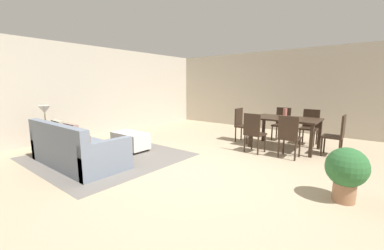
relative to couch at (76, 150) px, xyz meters
The scene contains 17 objects.
ground_plane 2.47m from the couch, 28.35° to the left, with size 10.80×10.80×0.00m, color tan.
wall_back 6.62m from the couch, 70.70° to the left, with size 9.00×0.12×2.70m, color #BCB2A0.
wall_left 3.06m from the couch, 144.57° to the left, with size 0.12×11.00×2.70m, color #BCB2A0.
area_rug 0.74m from the couch, 90.48° to the left, with size 3.00×2.80×0.01m, color slate.
couch is the anchor object (origin of this frame).
ottoman_table 1.31m from the couch, 90.68° to the left, with size 0.90×0.50×0.43m.
side_table 1.38m from the couch, behind, with size 0.40×0.40×0.57m.
table_lamp 1.53m from the couch, behind, with size 0.26×0.26×0.53m.
dining_table 4.74m from the couch, 53.65° to the left, with size 1.53×0.98×0.76m.
dining_chair_near_left 3.78m from the couch, 50.94° to the left, with size 0.43×0.43×0.92m.
dining_chair_near_right 4.35m from the couch, 43.56° to the left, with size 0.40×0.40×0.92m.
dining_chair_far_left 5.28m from the couch, 62.36° to the left, with size 0.41×0.41×0.92m.
dining_chair_far_right 5.63m from the couch, 55.47° to the left, with size 0.40×0.40×0.92m.
dining_chair_head_east 5.47m from the couch, 44.15° to the left, with size 0.40×0.40×0.92m.
dining_chair_head_west 4.15m from the couch, 66.68° to the left, with size 0.40×0.40×0.92m.
vase_centerpiece 4.78m from the couch, 54.18° to the left, with size 0.10×0.10×0.23m, color #B26659.
potted_plant 4.59m from the couch, 19.13° to the left, with size 0.52×0.52×0.74m.
Camera 1 is at (2.45, -3.29, 1.55)m, focal length 22.30 mm.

